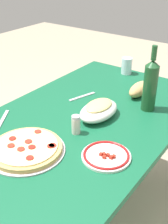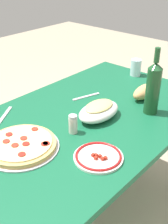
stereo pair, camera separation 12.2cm
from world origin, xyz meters
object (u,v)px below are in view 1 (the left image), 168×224
dining_table (84,138)px  baked_pasta_dish (99,110)px  side_plate_near (106,155)px  bread_loaf (139,89)px  wine_bottle (150,85)px  water_glass (127,66)px  pepperoni_pizza (26,148)px  spice_shaker (76,125)px

dining_table → baked_pasta_dish: (-0.05, 0.06, 0.16)m
side_plate_near → bread_loaf: bearing=-165.7°
dining_table → wine_bottle: wine_bottle is taller
baked_pasta_dish → water_glass: 0.61m
water_glass → side_plate_near: size_ratio=0.54×
pepperoni_pizza → dining_table: bearing=175.3°
dining_table → bread_loaf: (-0.38, 0.10, 0.16)m
water_glass → bread_loaf: water_glass is taller
wine_bottle → bread_loaf: size_ratio=1.75×
pepperoni_pizza → spice_shaker: spice_shaker is taller
pepperoni_pizza → side_plate_near: size_ratio=1.61×
spice_shaker → bread_loaf: bearing=174.1°
pepperoni_pizza → side_plate_near: pepperoni_pizza is taller
wine_bottle → spice_shaker: (0.39, -0.16, -0.09)m
pepperoni_pizza → water_glass: bearing=-175.3°
pepperoni_pizza → bread_loaf: bearing=169.8°
pepperoni_pizza → water_glass: 0.99m
dining_table → wine_bottle: 0.43m
water_glass → pepperoni_pizza: bearing=4.7°
dining_table → baked_pasta_dish: 0.18m
wine_bottle → water_glass: 0.50m
dining_table → baked_pasta_dish: bearing=129.5°
water_glass → side_plate_near: 0.91m
wine_bottle → dining_table: bearing=-39.6°
dining_table → water_glass: water_glass is taller
water_glass → spice_shaker: 0.78m
spice_shaker → water_glass: bearing=-168.0°
dining_table → water_glass: 0.66m
wine_bottle → water_glass: (-0.37, -0.33, -0.08)m
dining_table → water_glass: bearing=-170.1°
baked_pasta_dish → water_glass: size_ratio=2.27×
side_plate_near → wine_bottle: bearing=-175.2°
dining_table → side_plate_near: side_plate_near is taller
baked_pasta_dish → side_plate_near: bearing=38.7°
baked_pasta_dish → wine_bottle: wine_bottle is taller
wine_bottle → bread_loaf: (-0.12, -0.11, -0.10)m
dining_table → spice_shaker: (0.13, 0.05, 0.16)m
pepperoni_pizza → side_plate_near: (-0.16, 0.28, -0.01)m
dining_table → bread_loaf: bread_loaf is taller
pepperoni_pizza → baked_pasta_dish: bearing=168.2°
baked_pasta_dish → water_glass: water_glass is taller
wine_bottle → pepperoni_pizza: bearing=-21.6°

